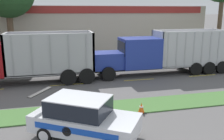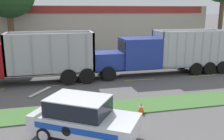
{
  "view_description": "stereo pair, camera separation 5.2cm",
  "coord_description": "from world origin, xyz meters",
  "px_view_note": "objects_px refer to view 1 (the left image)",
  "views": [
    {
      "loc": [
        -4.07,
        -5.01,
        5.13
      ],
      "look_at": [
        -0.83,
        8.33,
        1.84
      ],
      "focal_mm": 40.0,
      "sensor_mm": 36.0,
      "label": 1
    },
    {
      "loc": [
        -4.02,
        -5.02,
        5.13
      ],
      "look_at": [
        -0.83,
        8.33,
        1.84
      ],
      "focal_mm": 40.0,
      "sensor_mm": 36.0,
      "label": 2
    }
  ],
  "objects_px": {
    "dump_truck_lead": "(150,55)",
    "rally_car": "(83,117)",
    "dump_truck_trail": "(5,62)",
    "traffic_cone": "(141,108)"
  },
  "relations": [
    {
      "from": "dump_truck_trail",
      "to": "traffic_cone",
      "type": "relative_size",
      "value": 19.94
    },
    {
      "from": "traffic_cone",
      "to": "dump_truck_trail",
      "type": "bearing_deg",
      "value": 136.82
    },
    {
      "from": "dump_truck_trail",
      "to": "rally_car",
      "type": "xyz_separation_m",
      "value": [
        4.33,
        -8.88,
        -0.76
      ]
    },
    {
      "from": "dump_truck_lead",
      "to": "rally_car",
      "type": "xyz_separation_m",
      "value": [
        -6.67,
        -9.23,
        -0.72
      ]
    },
    {
      "from": "dump_truck_lead",
      "to": "traffic_cone",
      "type": "bearing_deg",
      "value": -115.09
    },
    {
      "from": "dump_truck_lead",
      "to": "dump_truck_trail",
      "type": "distance_m",
      "value": 11.01
    },
    {
      "from": "dump_truck_trail",
      "to": "rally_car",
      "type": "relative_size",
      "value": 2.31
    },
    {
      "from": "rally_car",
      "to": "dump_truck_lead",
      "type": "bearing_deg",
      "value": 54.12
    },
    {
      "from": "rally_car",
      "to": "traffic_cone",
      "type": "bearing_deg",
      "value": 29.51
    },
    {
      "from": "dump_truck_lead",
      "to": "rally_car",
      "type": "distance_m",
      "value": 11.41
    }
  ]
}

